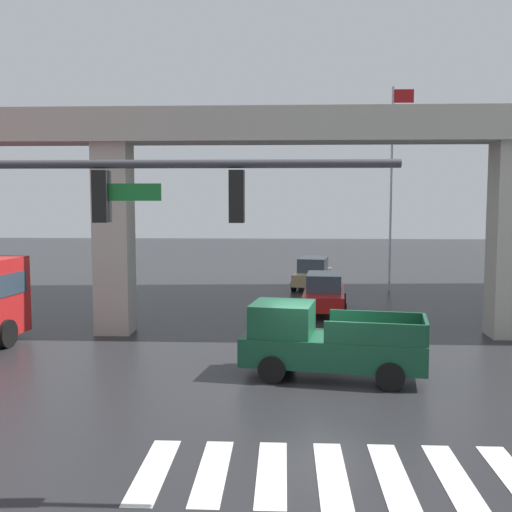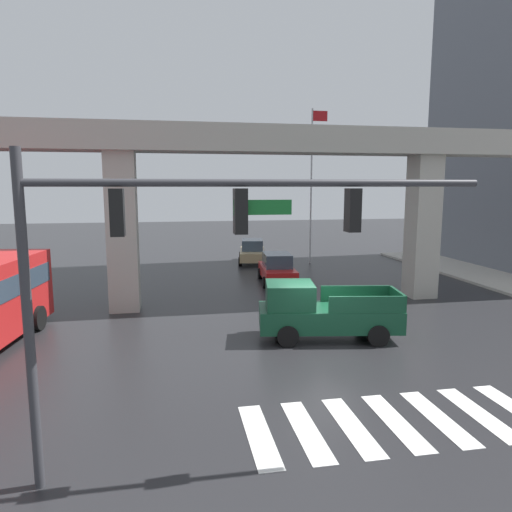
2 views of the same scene
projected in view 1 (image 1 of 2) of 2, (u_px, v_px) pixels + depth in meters
The scene contains 8 objects.
ground_plane at pixel (316, 381), 17.05m from camera, with size 120.00×120.00×0.00m, color #232326.
crosswalk_stripes at pixel (332, 474), 11.31m from camera, with size 7.15×2.80×0.01m.
elevated_overpass at pixel (310, 145), 22.27m from camera, with size 50.61×1.98×8.25m.
pickup_truck at pixel (323, 342), 17.42m from camera, with size 5.34×2.70×2.08m.
sedan_red at pixel (324, 293), 27.36m from camera, with size 2.24×4.44×1.72m.
sedan_tan at pixel (313, 273), 34.63m from camera, with size 2.49×4.53×1.72m.
traffic_signal_mast at pixel (34, 229), 10.10m from camera, with size 8.69×0.32×6.20m.
flagpole at pixel (393, 175), 33.09m from camera, with size 1.16×0.12×10.94m.
Camera 1 is at (-0.88, -16.71, 5.06)m, focal length 43.28 mm.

